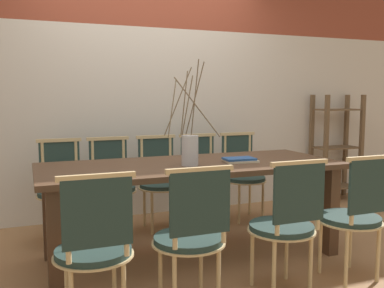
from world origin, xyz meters
The scene contains 15 objects.
ground_plane centered at (0.00, 0.00, 0.00)m, with size 16.00×16.00×0.00m, color #9E7047.
wall_rear centered at (0.00, 1.35, 1.60)m, with size 12.00×0.06×3.20m.
dining_table centered at (0.00, 0.00, 0.65)m, with size 2.32×0.93×0.75m.
chair_near_leftend centered at (-0.87, -0.81, 0.48)m, with size 0.44×0.44×0.88m.
chair_near_left centered at (-0.32, -0.81, 0.48)m, with size 0.44×0.44×0.88m.
chair_near_center centered at (0.32, -0.81, 0.48)m, with size 0.44×0.44×0.88m.
chair_near_right centered at (0.87, -0.81, 0.48)m, with size 0.44×0.44×0.88m.
chair_far_leftend centered at (-0.92, 0.81, 0.48)m, with size 0.44×0.44×0.88m.
chair_far_left centered at (-0.48, 0.81, 0.48)m, with size 0.44×0.44×0.88m.
chair_far_center centered at (-0.01, 0.81, 0.48)m, with size 0.44×0.44×0.88m.
chair_far_right centered at (0.43, 0.81, 0.48)m, with size 0.44×0.44×0.88m.
chair_far_rightend centered at (0.88, 0.81, 0.48)m, with size 0.44×0.44×0.88m.
vase_centerpiece centered at (-0.05, -0.09, 0.88)m, with size 0.36×0.37×0.79m.
book_stack centered at (0.38, -0.07, 0.76)m, with size 0.28×0.22×0.03m.
shelving_rack centered at (2.32, 1.12, 0.64)m, with size 0.57×0.32×1.28m.
Camera 1 is at (-1.19, -3.05, 1.27)m, focal length 40.00 mm.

